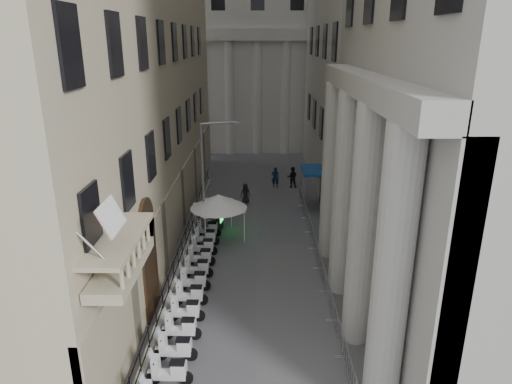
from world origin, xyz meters
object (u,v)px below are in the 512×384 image
security_tent (227,204)px  pedestrian_a (275,177)px  street_lamp (207,171)px  pedestrian_b (292,177)px  info_kiosk (220,217)px

security_tent → pedestrian_a: 11.44m
street_lamp → pedestrian_a: bearing=51.0°
street_lamp → pedestrian_b: size_ratio=4.09×
street_lamp → pedestrian_a: street_lamp is taller
pedestrian_a → pedestrian_b: 1.45m
security_tent → info_kiosk: 2.22m
security_tent → pedestrian_a: size_ratio=2.00×
security_tent → pedestrian_b: security_tent is taller
security_tent → pedestrian_b: size_ratio=1.98×
street_lamp → pedestrian_b: (6.11, 10.38, -3.48)m
street_lamp → info_kiosk: 3.66m
info_kiosk → pedestrian_a: size_ratio=1.04×
pedestrian_a → street_lamp: bearing=69.7°
street_lamp → info_kiosk: bearing=44.4°
info_kiosk → pedestrian_b: bearing=70.8°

